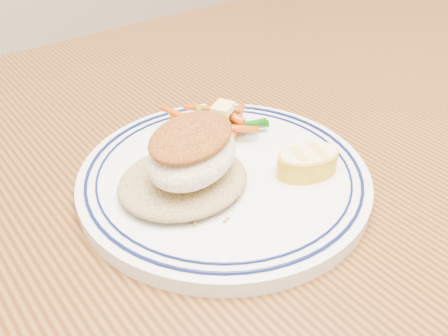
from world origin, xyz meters
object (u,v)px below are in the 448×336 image
at_px(plate, 224,177).
at_px(rice_pilaf, 183,178).
at_px(lemon_wedge, 308,161).
at_px(dining_table, 249,248).
at_px(fish_fillet, 192,151).
at_px(vegetable_pile, 216,121).

bearing_deg(plate, rice_pilaf, 175.73).
bearing_deg(lemon_wedge, plate, 142.42).
relative_size(dining_table, lemon_wedge, 21.78).
height_order(fish_fillet, lemon_wedge, fish_fillet).
height_order(dining_table, plate, plate).
height_order(plate, rice_pilaf, rice_pilaf).
distance_m(plate, vegetable_pile, 0.07).
relative_size(fish_fillet, vegetable_pile, 1.11).
distance_m(plate, lemon_wedge, 0.08).
height_order(fish_fillet, vegetable_pile, fish_fillet).
bearing_deg(plate, dining_table, -10.30).
distance_m(dining_table, plate, 0.11).
bearing_deg(plate, vegetable_pile, 58.97).
relative_size(rice_pilaf, fish_fillet, 1.04).
height_order(vegetable_pile, lemon_wedge, vegetable_pile).
bearing_deg(lemon_wedge, vegetable_pile, 102.50).
relative_size(dining_table, rice_pilaf, 12.59).
distance_m(dining_table, fish_fillet, 0.17).
bearing_deg(fish_fillet, rice_pilaf, 139.18).
bearing_deg(dining_table, rice_pilaf, 173.20).
distance_m(dining_table, rice_pilaf, 0.14).
bearing_deg(dining_table, plate, 169.70).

